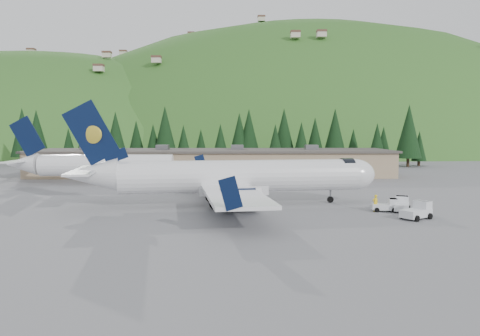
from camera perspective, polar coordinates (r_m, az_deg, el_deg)
name	(u,v)px	position (r m, az deg, el deg)	size (l,w,h in m)	color
ground	(241,205)	(56.94, 0.11, -4.50)	(600.00, 600.00, 0.00)	slate
airliner	(232,178)	(56.35, -1.00, -1.18)	(37.77, 35.56, 12.53)	white
second_airliner	(89,165)	(81.95, -17.91, 0.41)	(27.50, 11.00, 10.05)	white
baggage_tug_a	(418,211)	(51.29, 20.85, -4.92)	(3.69, 3.28, 1.78)	silver
baggage_tug_b	(387,206)	(54.75, 17.49, -4.40)	(2.92, 2.03, 1.45)	silver
baggage_tug_c	(402,205)	(55.50, 19.12, -4.24)	(2.65, 3.37, 1.61)	silver
terminal_building	(212,162)	(94.51, -3.38, 0.73)	(71.00, 17.00, 6.10)	#A08364
ramp_worker	(375,203)	(54.44, 16.17, -4.11)	(0.68, 0.45, 1.87)	yellow
tree_line	(210,137)	(118.77, -3.62, 3.84)	(110.96, 16.88, 14.10)	black
hills	(326,289)	(284.39, 10.41, -14.29)	(614.00, 330.00, 300.00)	#224F16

